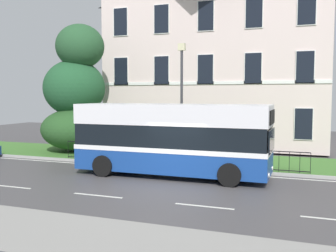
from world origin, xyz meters
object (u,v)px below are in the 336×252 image
(single_decker_bus, at_px, (172,138))
(litter_bin, at_px, (237,156))
(evergreen_tree, at_px, (77,97))
(street_lamp_post, at_px, (182,94))
(georgian_townhouse, at_px, (223,55))

(single_decker_bus, bearing_deg, litter_bin, 44.34)
(evergreen_tree, height_order, street_lamp_post, evergreen_tree)
(georgian_townhouse, bearing_deg, street_lamp_post, -90.17)
(single_decker_bus, relative_size, litter_bin, 8.25)
(evergreen_tree, distance_m, single_decker_bus, 9.39)
(evergreen_tree, bearing_deg, georgian_townhouse, 48.25)
(litter_bin, bearing_deg, single_decker_bus, -135.50)
(evergreen_tree, relative_size, street_lamp_post, 1.28)
(single_decker_bus, distance_m, litter_bin, 3.69)
(georgian_townhouse, height_order, litter_bin, georgian_townhouse)
(street_lamp_post, relative_size, litter_bin, 5.85)
(evergreen_tree, bearing_deg, street_lamp_post, -11.87)
(street_lamp_post, bearing_deg, evergreen_tree, 168.13)
(georgian_townhouse, height_order, street_lamp_post, georgian_townhouse)
(georgian_townhouse, xyz_separation_m, single_decker_bus, (0.51, -12.96, -5.00))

